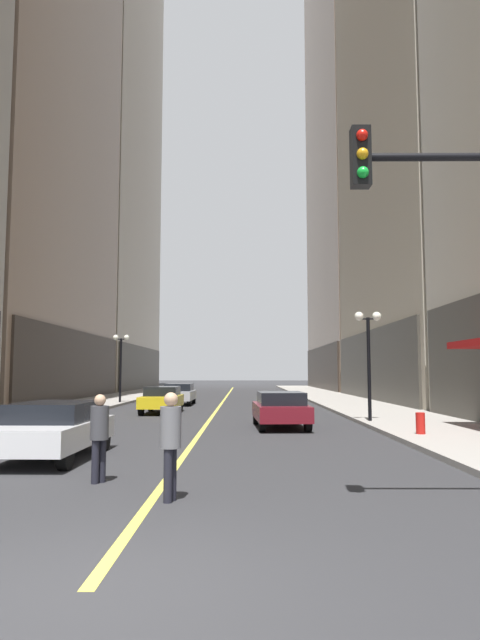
% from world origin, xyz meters
% --- Properties ---
extents(ground_plane, '(200.00, 200.00, 0.00)m').
position_xyz_m(ground_plane, '(0.00, 35.00, 0.00)').
color(ground_plane, '#2D2D30').
extents(sidewalk_left, '(4.50, 78.00, 0.15)m').
position_xyz_m(sidewalk_left, '(-8.25, 35.00, 0.07)').
color(sidewalk_left, '#9E9991').
rests_on(sidewalk_left, ground).
extents(sidewalk_right, '(4.50, 78.00, 0.15)m').
position_xyz_m(sidewalk_right, '(8.25, 35.00, 0.07)').
color(sidewalk_right, '#9E9991').
rests_on(sidewalk_right, ground).
extents(lane_centre_stripe, '(0.16, 70.00, 0.01)m').
position_xyz_m(lane_centre_stripe, '(0.00, 35.00, 0.00)').
color(lane_centre_stripe, '#E5D64C').
rests_on(lane_centre_stripe, ground).
extents(building_left_far, '(13.41, 26.00, 66.30)m').
position_xyz_m(building_left_far, '(-17.11, 60.00, 33.07)').
color(building_left_far, '#B7AD99').
rests_on(building_left_far, ground).
extents(building_right_far, '(12.59, 26.00, 92.92)m').
position_xyz_m(building_right_far, '(16.71, 60.00, 46.37)').
color(building_right_far, gray).
rests_on(building_right_far, ground).
extents(car_white, '(1.97, 4.30, 1.32)m').
position_xyz_m(car_white, '(-3.07, 8.00, 0.72)').
color(car_white, silver).
rests_on(car_white, ground).
extents(car_maroon, '(2.01, 4.17, 1.32)m').
position_xyz_m(car_maroon, '(2.81, 15.30, 0.72)').
color(car_maroon, maroon).
rests_on(car_maroon, ground).
extents(car_yellow, '(1.84, 4.24, 1.32)m').
position_xyz_m(car_yellow, '(-2.63, 22.72, 0.72)').
color(car_yellow, yellow).
rests_on(car_yellow, ground).
extents(car_silver, '(1.83, 4.27, 1.32)m').
position_xyz_m(car_silver, '(-2.62, 29.91, 0.72)').
color(car_silver, '#B7B7BC').
rests_on(car_silver, ground).
extents(pedestrian_with_orange_bag, '(0.47, 0.47, 1.63)m').
position_xyz_m(pedestrian_with_orange_bag, '(-1.22, 5.11, 0.94)').
color(pedestrian_with_orange_bag, black).
rests_on(pedestrian_with_orange_bag, ground).
extents(pedestrian_in_grey_suit, '(0.43, 0.43, 1.72)m').
position_xyz_m(pedestrian_in_grey_suit, '(0.30, 3.63, 1.00)').
color(pedestrian_in_grey_suit, black).
rests_on(pedestrian_in_grey_suit, ground).
extents(street_lamp_left_far, '(1.06, 0.36, 4.43)m').
position_xyz_m(street_lamp_left_far, '(-6.40, 30.18, 3.26)').
color(street_lamp_left_far, black).
rests_on(street_lamp_left_far, ground).
extents(street_lamp_right_mid, '(1.06, 0.36, 4.43)m').
position_xyz_m(street_lamp_right_mid, '(6.40, 16.65, 3.26)').
color(street_lamp_right_mid, black).
rests_on(street_lamp_right_mid, ground).
extents(fire_hydrant_right, '(0.28, 0.28, 0.80)m').
position_xyz_m(fire_hydrant_right, '(6.90, 11.98, 0.40)').
color(fire_hydrant_right, red).
rests_on(fire_hydrant_right, ground).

